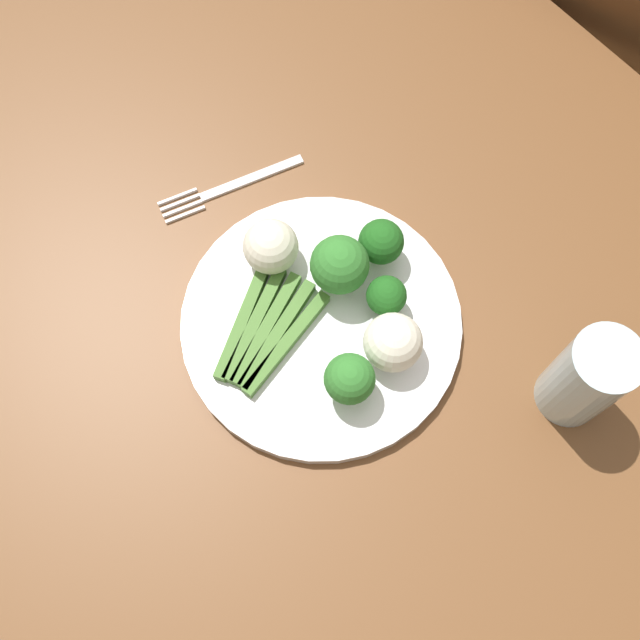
{
  "coord_description": "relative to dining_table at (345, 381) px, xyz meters",
  "views": [
    {
      "loc": [
        -0.16,
        0.18,
        1.49
      ],
      "look_at": [
        0.04,
        0.0,
        0.77
      ],
      "focal_mm": 43.61,
      "sensor_mm": 36.0,
      "label": 1
    }
  ],
  "objects": [
    {
      "name": "chair",
      "position": [
        0.17,
        -0.62,
        -0.15
      ],
      "size": [
        0.48,
        0.48,
        0.87
      ],
      "rotation": [
        0.0,
        0.0,
        0.22
      ],
      "color": "brown",
      "rests_on": "ground_plane"
    },
    {
      "name": "plate",
      "position": [
        0.04,
        0.0,
        0.1
      ],
      "size": [
        0.28,
        0.28,
        0.01
      ],
      "primitive_type": "cylinder",
      "color": "white",
      "rests_on": "dining_table"
    },
    {
      "name": "broccoli_left",
      "position": [
        0.01,
        -0.06,
        0.14
      ],
      "size": [
        0.04,
        0.04,
        0.05
      ],
      "color": "#4C7F2B",
      "rests_on": "plate"
    },
    {
      "name": "fork",
      "position": [
        0.23,
        -0.03,
        0.1
      ],
      "size": [
        0.06,
        0.16,
        0.0
      ],
      "rotation": [
        0.0,
        0.0,
        1.3
      ],
      "color": "silver",
      "rests_on": "dining_table"
    },
    {
      "name": "cauliflower_front",
      "position": [
        -0.03,
        -0.03,
        0.14
      ],
      "size": [
        0.06,
        0.06,
        0.06
      ],
      "primitive_type": "sphere",
      "color": "white",
      "rests_on": "plate"
    },
    {
      "name": "broccoli_outer_edge",
      "position": [
        0.06,
        -0.04,
        0.15
      ],
      "size": [
        0.06,
        0.06,
        0.07
      ],
      "color": "#609E3D",
      "rests_on": "plate"
    },
    {
      "name": "cauliflower_near_fork",
      "position": [
        0.13,
        -0.01,
        0.14
      ],
      "size": [
        0.06,
        0.06,
        0.06
      ],
      "primitive_type": "sphere",
      "color": "silver",
      "rests_on": "plate"
    },
    {
      "name": "dining_table",
      "position": [
        0.0,
        0.0,
        0.0
      ],
      "size": [
        1.47,
        0.97,
        0.75
      ],
      "color": "brown",
      "rests_on": "ground_plane"
    },
    {
      "name": "asparagus_bundle",
      "position": [
        0.07,
        0.05,
        0.11
      ],
      "size": [
        0.1,
        0.14,
        0.01
      ],
      "rotation": [
        0.0,
        0.0,
        5.11
      ],
      "color": "#47752D",
      "rests_on": "plate"
    },
    {
      "name": "ground_plane",
      "position": [
        0.0,
        0.0,
        -0.66
      ],
      "size": [
        6.0,
        6.0,
        0.02
      ],
      "primitive_type": "cube",
      "color": "tan"
    },
    {
      "name": "broccoli_back",
      "position": [
        -0.03,
        0.03,
        0.14
      ],
      "size": [
        0.05,
        0.05,
        0.06
      ],
      "color": "#609E3D",
      "rests_on": "plate"
    },
    {
      "name": "water_glass",
      "position": [
        -0.17,
        -0.14,
        0.16
      ],
      "size": [
        0.06,
        0.06,
        0.12
      ],
      "primitive_type": "cylinder",
      "color": "silver",
      "rests_on": "dining_table"
    },
    {
      "name": "broccoli_back_right",
      "position": [
        0.06,
        -0.09,
        0.14
      ],
      "size": [
        0.05,
        0.05,
        0.06
      ],
      "color": "#4C7F2B",
      "rests_on": "plate"
    }
  ]
}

